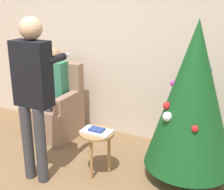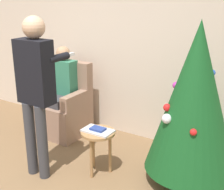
% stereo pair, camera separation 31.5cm
% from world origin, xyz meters
% --- Properties ---
extents(wall_back, '(8.00, 0.06, 2.70)m').
position_xyz_m(wall_back, '(0.00, 2.23, 1.35)').
color(wall_back, beige).
rests_on(wall_back, ground_plane).
extents(christmas_tree, '(0.98, 0.98, 1.79)m').
position_xyz_m(christmas_tree, '(1.38, 1.46, 0.98)').
color(christmas_tree, brown).
rests_on(christmas_tree, ground_plane).
extents(armchair, '(0.70, 0.64, 1.06)m').
position_xyz_m(armchair, '(-0.65, 1.73, 0.37)').
color(armchair, '#93705B').
rests_on(armchair, ground_plane).
extents(person_seated, '(0.36, 0.46, 1.30)m').
position_xyz_m(person_seated, '(-0.65, 1.70, 0.72)').
color(person_seated, '#38383D').
rests_on(person_seated, ground_plane).
extents(person_standing, '(0.42, 0.57, 1.81)m').
position_xyz_m(person_standing, '(-0.14, 0.73, 1.09)').
color(person_standing, '#38383D').
rests_on(person_standing, ground_plane).
extents(side_stool, '(0.39, 0.39, 0.53)m').
position_xyz_m(side_stool, '(0.42, 1.08, 0.43)').
color(side_stool, '#A37547').
rests_on(side_stool, ground_plane).
extents(laptop, '(0.35, 0.21, 0.02)m').
position_xyz_m(laptop, '(0.42, 1.08, 0.54)').
color(laptop, silver).
rests_on(laptop, side_stool).
extents(book, '(0.17, 0.11, 0.02)m').
position_xyz_m(book, '(0.42, 1.08, 0.56)').
color(book, navy).
rests_on(book, laptop).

